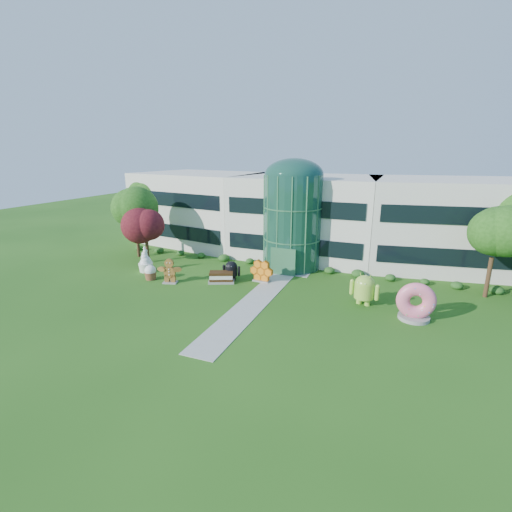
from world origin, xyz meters
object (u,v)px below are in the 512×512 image
at_px(android_black, 231,269).
at_px(android_green, 364,288).
at_px(gingerbread, 170,271).
at_px(donut, 416,301).

bearing_deg(android_black, android_green, -9.78).
bearing_deg(gingerbread, android_black, 15.46).
height_order(android_green, donut, donut).
xyz_separation_m(android_green, android_black, (-12.66, 1.42, -0.38)).
distance_m(android_green, gingerbread, 17.75).
relative_size(donut, gingerbread, 1.13).
bearing_deg(android_black, donut, -13.11).
relative_size(android_black, gingerbread, 0.83).
distance_m(android_black, gingerbread, 5.86).
relative_size(android_black, donut, 0.74).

